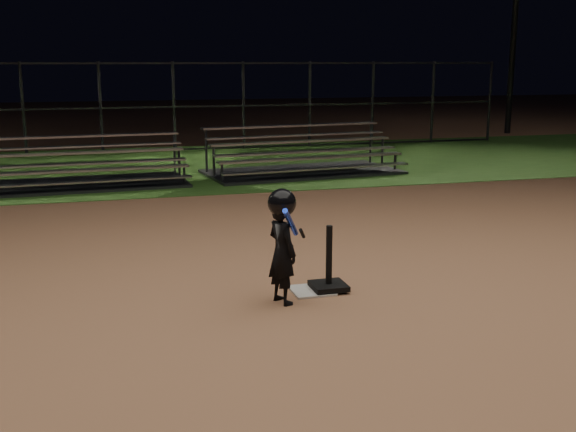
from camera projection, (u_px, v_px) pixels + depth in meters
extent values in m
plane|color=#AA704D|center=(312.00, 292.00, 7.83)|extent=(80.00, 80.00, 0.00)
cube|color=#2A511A|center=(190.00, 166.00, 17.24)|extent=(60.00, 8.00, 0.01)
cube|color=beige|center=(312.00, 291.00, 7.83)|extent=(0.45, 0.45, 0.02)
cube|color=black|center=(329.00, 286.00, 7.86)|extent=(0.38, 0.38, 0.06)
cylinder|color=black|center=(329.00, 255.00, 7.78)|extent=(0.07, 0.07, 0.66)
imported|color=black|center=(282.00, 252.00, 7.37)|extent=(0.39, 0.47, 1.10)
sphere|color=black|center=(282.00, 203.00, 7.25)|extent=(0.30, 0.30, 0.30)
cylinder|color=blue|center=(291.00, 222.00, 7.16)|extent=(0.30, 0.49, 0.39)
cylinder|color=black|center=(302.00, 233.00, 7.35)|extent=(0.12, 0.18, 0.14)
cube|color=#A5A5AA|center=(87.00, 170.00, 13.89)|extent=(4.04, 0.48, 0.04)
cube|color=#A5A5AA|center=(88.00, 182.00, 13.66)|extent=(4.04, 0.48, 0.03)
cube|color=#A5A5AA|center=(84.00, 153.00, 14.34)|extent=(4.04, 0.48, 0.04)
cube|color=#A5A5AA|center=(86.00, 163.00, 14.11)|extent=(4.04, 0.48, 0.03)
cube|color=#A5A5AA|center=(82.00, 136.00, 14.79)|extent=(4.04, 0.48, 0.04)
cube|color=#A5A5AA|center=(83.00, 146.00, 14.57)|extent=(4.04, 0.48, 0.03)
cube|color=#38383D|center=(86.00, 184.00, 14.48)|extent=(4.14, 2.20, 0.06)
cube|color=#ABABAF|center=(313.00, 158.00, 15.44)|extent=(4.33, 0.74, 0.04)
cube|color=#ABABAF|center=(318.00, 169.00, 15.21)|extent=(4.33, 0.74, 0.03)
cube|color=#ABABAF|center=(302.00, 141.00, 15.92)|extent=(4.33, 0.74, 0.04)
cube|color=#ABABAF|center=(307.00, 151.00, 15.69)|extent=(4.33, 0.74, 0.03)
cube|color=#ABABAF|center=(292.00, 126.00, 16.39)|extent=(4.33, 0.74, 0.04)
cube|color=#ABABAF|center=(297.00, 135.00, 16.16)|extent=(4.33, 0.74, 0.03)
cube|color=#38383D|center=(302.00, 172.00, 16.07)|extent=(4.54, 2.58, 0.06)
cube|color=#38383D|center=(175.00, 149.00, 20.06)|extent=(20.00, 0.05, 0.05)
cube|color=#38383D|center=(174.00, 107.00, 19.80)|extent=(20.00, 0.05, 0.05)
cube|color=#38383D|center=(172.00, 63.00, 19.54)|extent=(20.00, 0.05, 0.05)
cylinder|color=#38383D|center=(174.00, 107.00, 19.80)|extent=(0.08, 0.08, 2.50)
cylinder|color=#38383D|center=(342.00, 104.00, 21.11)|extent=(0.08, 0.08, 2.50)
cylinder|color=#38383D|center=(490.00, 102.00, 22.41)|extent=(0.08, 0.08, 2.50)
cylinder|color=#2D2D30|center=(515.00, 17.00, 24.22)|extent=(0.20, 0.20, 8.00)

